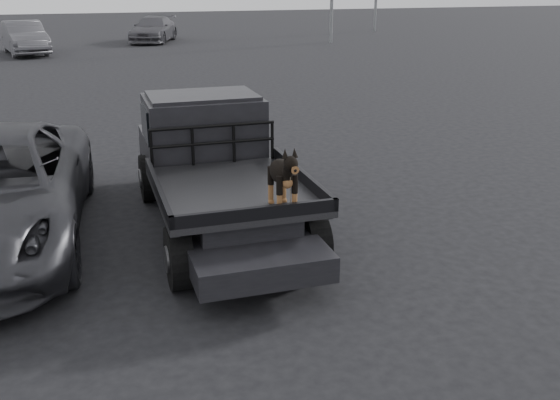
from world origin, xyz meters
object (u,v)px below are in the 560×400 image
object	(u,v)px
flatbed_ute	(218,198)
distant_car_b	(153,29)
distant_car_a	(24,38)
dog	(282,177)

from	to	relation	value
flatbed_ute	distant_car_b	bearing A→B (deg)	85.30
flatbed_ute	distant_car_b	size ratio (longest dim) A/B	1.15
flatbed_ute	distant_car_b	world-z (taller)	distant_car_b
distant_car_a	flatbed_ute	bearing A→B (deg)	-92.60
distant_car_b	distant_car_a	bearing A→B (deg)	-127.50
dog	distant_car_b	world-z (taller)	dog
flatbed_ute	dog	bearing A→B (deg)	-77.98
flatbed_ute	distant_car_a	size ratio (longest dim) A/B	1.18
flatbed_ute	distant_car_b	xyz separation A→B (m)	(2.28, 27.75, 0.22)
distant_car_a	distant_car_b	bearing A→B (deg)	19.65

